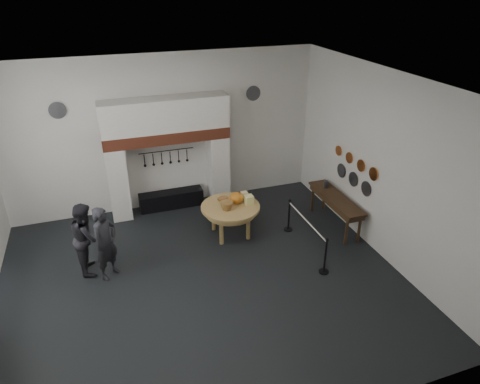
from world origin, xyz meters
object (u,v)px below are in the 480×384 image
object	(u,v)px
side_table	(336,198)
barrier_post_near	(325,257)
iron_range	(171,199)
visitor_near	(106,243)
barrier_post_far	(289,216)
visitor_far	(87,237)
work_table	(230,207)

from	to	relation	value
side_table	barrier_post_near	distance (m)	2.27
iron_range	side_table	bearing A→B (deg)	-32.07
visitor_near	barrier_post_far	bearing A→B (deg)	-39.15
visitor_far	side_table	world-z (taller)	visitor_far
visitor_far	visitor_near	bearing A→B (deg)	-134.55
iron_range	side_table	size ratio (longest dim) A/B	0.86
side_table	barrier_post_near	xyz separation A→B (m)	(-1.30, -1.81, -0.42)
visitor_far	barrier_post_far	xyz separation A→B (m)	(5.20, 0.04, -0.43)
iron_range	side_table	distance (m)	4.88
iron_range	visitor_far	bearing A→B (deg)	-134.87
visitor_far	barrier_post_far	size ratio (longest dim) A/B	1.96
visitor_far	barrier_post_near	size ratio (longest dim) A/B	1.96
visitor_near	barrier_post_near	size ratio (longest dim) A/B	1.99
work_table	iron_range	bearing A→B (deg)	120.74
iron_range	barrier_post_near	size ratio (longest dim) A/B	2.11
work_table	barrier_post_far	world-z (taller)	barrier_post_far
visitor_near	side_table	world-z (taller)	visitor_near
visitor_far	barrier_post_far	bearing A→B (deg)	-89.13
side_table	work_table	bearing A→B (deg)	169.82
work_table	side_table	bearing A→B (deg)	-10.18
iron_range	visitor_far	xyz separation A→B (m)	(-2.40, -2.41, 0.63)
iron_range	barrier_post_near	distance (m)	5.20
visitor_near	visitor_far	world-z (taller)	visitor_near
work_table	barrier_post_near	bearing A→B (deg)	-55.84
visitor_far	barrier_post_near	bearing A→B (deg)	-110.23
work_table	visitor_far	distance (m)	3.64
visitor_far	side_table	bearing A→B (deg)	-90.93
visitor_near	side_table	xyz separation A→B (m)	(6.10, 0.24, -0.03)
visitor_near	barrier_post_near	distance (m)	5.07
barrier_post_near	barrier_post_far	xyz separation A→B (m)	(0.00, 2.00, 0.00)
visitor_far	iron_range	bearing A→B (deg)	-44.43
visitor_near	barrier_post_near	world-z (taller)	visitor_near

